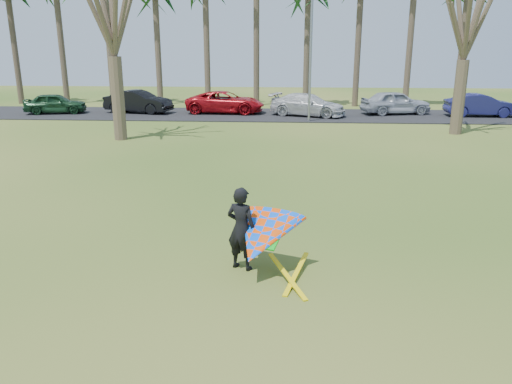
# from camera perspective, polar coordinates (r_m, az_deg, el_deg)

# --- Properties ---
(ground) EXTENTS (100.00, 100.00, 0.00)m
(ground) POSITION_cam_1_polar(r_m,az_deg,el_deg) (11.32, -0.72, -8.21)
(ground) COLOR #1C4C10
(ground) RESTS_ON ground
(parking_strip) EXTENTS (46.00, 7.00, 0.06)m
(parking_strip) POSITION_cam_1_polar(r_m,az_deg,el_deg) (35.58, 2.62, 8.79)
(parking_strip) COLOR black
(parking_strip) RESTS_ON ground
(bare_tree_right) EXTENTS (6.27, 6.27, 9.21)m
(bare_tree_right) POSITION_cam_1_polar(r_m,az_deg,el_deg) (29.76, 23.18, 18.71)
(bare_tree_right) COLOR brown
(bare_tree_right) RESTS_ON ground
(streetlight) EXTENTS (2.28, 0.18, 8.00)m
(streetlight) POSITION_cam_1_polar(r_m,az_deg,el_deg) (32.29, 6.57, 15.83)
(streetlight) COLOR gray
(streetlight) RESTS_ON ground
(car_0) EXTENTS (4.48, 2.61, 1.43)m
(car_0) POSITION_cam_1_polar(r_m,az_deg,el_deg) (38.78, -21.94, 9.39)
(car_0) COLOR #173A20
(car_0) RESTS_ON parking_strip
(car_1) EXTENTS (5.09, 2.68, 1.60)m
(car_1) POSITION_cam_1_polar(r_m,az_deg,el_deg) (37.37, -13.30, 10.02)
(car_1) COLOR black
(car_1) RESTS_ON parking_strip
(car_2) EXTENTS (5.68, 2.85, 1.54)m
(car_2) POSITION_cam_1_polar(r_m,az_deg,el_deg) (36.34, -3.53, 10.21)
(car_2) COLOR #B00E15
(car_2) RESTS_ON parking_strip
(car_3) EXTENTS (5.62, 3.81, 1.51)m
(car_3) POSITION_cam_1_polar(r_m,az_deg,el_deg) (34.99, 5.94, 9.89)
(car_3) COLOR silver
(car_3) RESTS_ON parking_strip
(car_4) EXTENTS (5.12, 2.96, 1.64)m
(car_4) POSITION_cam_1_polar(r_m,az_deg,el_deg) (37.01, 15.66, 9.83)
(car_4) COLOR #A7ADB5
(car_4) RESTS_ON parking_strip
(car_5) EXTENTS (4.65, 1.70, 1.52)m
(car_5) POSITION_cam_1_polar(r_m,az_deg,el_deg) (37.78, 24.27, 9.04)
(car_5) COLOR navy
(car_5) RESTS_ON parking_strip
(kite_flyer) EXTENTS (2.13, 2.39, 2.02)m
(kite_flyer) POSITION_cam_1_polar(r_m,az_deg,el_deg) (10.56, 0.32, -5.02)
(kite_flyer) COLOR black
(kite_flyer) RESTS_ON ground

